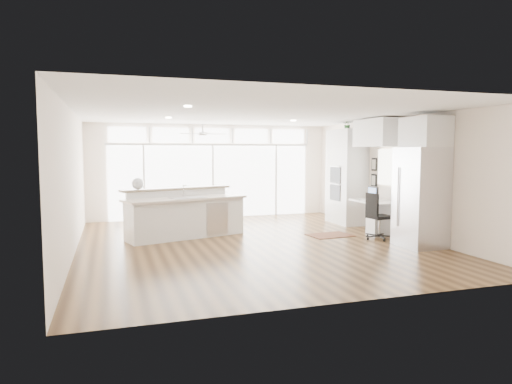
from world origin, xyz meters
name	(u,v)px	position (x,y,z in m)	size (l,w,h in m)	color
floor	(253,243)	(0.00, 0.00, -0.01)	(7.00, 8.00, 0.02)	#3C2612
ceiling	(253,113)	(0.00, 0.00, 2.70)	(7.00, 8.00, 0.02)	white
wall_back	(212,171)	(0.00, 4.00, 1.35)	(7.00, 0.04, 2.70)	white
wall_front	(349,197)	(0.00, -4.00, 1.35)	(7.00, 0.04, 2.70)	white
wall_left	(72,182)	(-3.50, 0.00, 1.35)	(0.04, 8.00, 2.70)	white
wall_right	(398,176)	(3.50, 0.00, 1.35)	(0.04, 8.00, 2.70)	white
glass_wall	(213,182)	(0.00, 3.94, 1.05)	(5.80, 0.06, 2.08)	white
transom_row	(212,136)	(0.00, 3.94, 2.38)	(5.90, 0.06, 0.40)	white
desk_window	(389,167)	(3.46, 0.30, 1.55)	(0.04, 0.85, 0.85)	white
ceiling_fan	(203,130)	(-0.50, 2.80, 2.48)	(1.16, 1.16, 0.32)	silver
recessed_lights	(250,115)	(0.00, 0.20, 2.68)	(3.40, 3.00, 0.02)	white
oven_cabinet	(346,177)	(3.17, 1.80, 1.25)	(0.64, 1.20, 2.50)	white
desk_nook	(375,217)	(3.13, 0.30, 0.38)	(0.72, 1.30, 0.76)	white
upper_cabinets	(379,133)	(3.17, 0.30, 2.35)	(0.64, 1.30, 0.64)	white
refrigerator	(421,197)	(3.11, -1.35, 1.00)	(0.76, 0.90, 2.00)	silver
fridge_cabinet	(425,132)	(3.17, -1.35, 2.30)	(0.64, 0.90, 0.60)	white
framed_photos	(374,172)	(3.46, 0.92, 1.40)	(0.06, 0.22, 0.80)	black
kitchen_island	(186,213)	(-1.24, 1.09, 0.55)	(2.75, 1.03, 1.09)	white
rug	(330,235)	(1.93, 0.29, 0.01)	(0.96, 0.69, 0.01)	#3C1D13
office_chair	(380,216)	(2.77, -0.43, 0.50)	(0.52, 0.48, 1.01)	black
fishbowl	(138,184)	(-2.26, 1.19, 1.22)	(0.26, 0.26, 0.26)	silver
monitor	(373,193)	(3.05, 0.30, 0.94)	(0.07, 0.43, 0.36)	black
keyboard	(367,201)	(2.88, 0.30, 0.77)	(0.12, 0.32, 0.02)	silver
potted_plant	(347,125)	(3.17, 1.80, 2.61)	(0.25, 0.27, 0.21)	#2A632B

